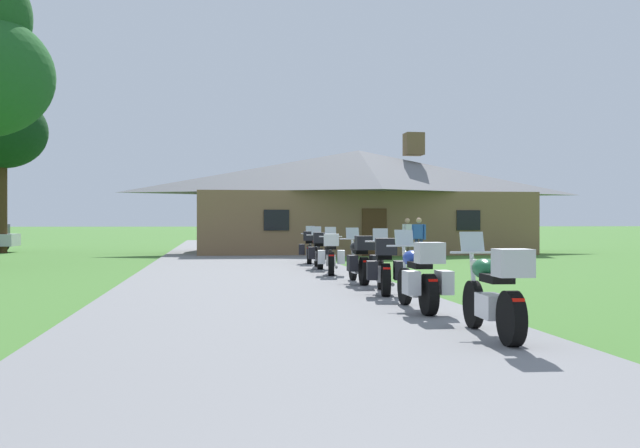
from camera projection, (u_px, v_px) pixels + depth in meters
ground_plane at (250, 273)px, 21.27m from camera, size 500.00×500.00×0.00m
asphalt_driveway at (253, 277)px, 19.29m from camera, size 6.40×80.00×0.06m
motorcycle_green_nearest_to_camera at (495, 293)px, 8.87m from camera, size 0.66×2.08×1.30m
motorcycle_blue_second_in_row at (420, 277)px, 11.53m from camera, size 0.72×2.08×1.30m
motorcycle_red_third_in_row at (384, 266)px, 14.37m from camera, size 0.93×2.07×1.30m
motorcycle_black_fourth_in_row at (360, 260)px, 16.84m from camera, size 0.72×2.08×1.30m
motorcycle_orange_fifth_in_row at (331, 254)px, 19.75m from camera, size 0.91×2.08×1.30m
motorcycle_red_sixth_in_row at (319, 251)px, 22.39m from camera, size 0.79×2.08×1.30m
motorcycle_silver_farthest_in_row at (310, 248)px, 25.28m from camera, size 0.92×2.08×1.30m
stone_lodge at (359, 200)px, 35.39m from camera, size 16.39×7.43×5.91m
bystander_white_shirt_near_lodge at (407, 236)px, 30.02m from camera, size 0.49×0.37×1.67m
bystander_blue_shirt_beside_signpost at (419, 237)px, 27.56m from camera, size 0.48×0.38×1.67m
tree_left_far at (2, 122)px, 35.16m from camera, size 4.23×4.23×9.21m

